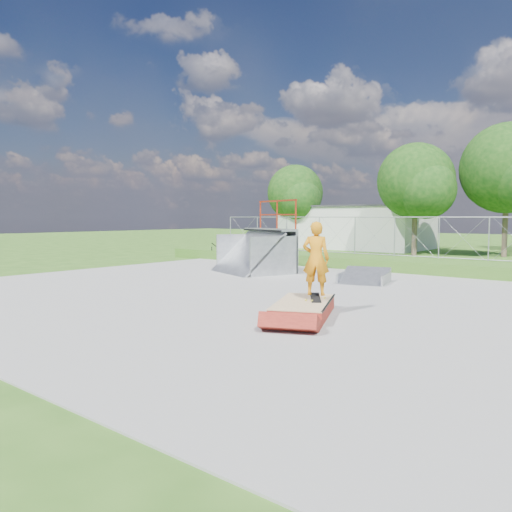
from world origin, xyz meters
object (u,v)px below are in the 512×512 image
(grind_box, at_px, (303,309))
(quarter_pipe, at_px, (252,237))
(skater, at_px, (316,262))
(flat_bank_ramp, at_px, (364,277))

(grind_box, relative_size, quarter_pipe, 0.90)
(quarter_pipe, xyz_separation_m, skater, (6.70, -5.84, -0.23))
(grind_box, distance_m, quarter_pipe, 9.12)
(flat_bank_ramp, bearing_deg, quarter_pipe, 164.99)
(quarter_pipe, bearing_deg, grind_box, -21.86)
(flat_bank_ramp, relative_size, skater, 0.97)
(quarter_pipe, relative_size, flat_bank_ramp, 1.80)
(grind_box, distance_m, flat_bank_ramp, 6.27)
(grind_box, xyz_separation_m, quarter_pipe, (-6.58, 6.17, 1.31))
(grind_box, relative_size, flat_bank_ramp, 1.62)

